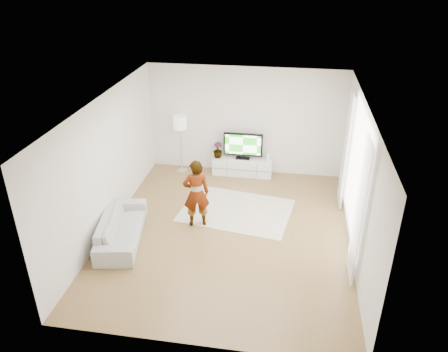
% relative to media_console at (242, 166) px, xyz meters
% --- Properties ---
extents(floor, '(6.00, 6.00, 0.00)m').
position_rel_media_console_xyz_m(floor, '(0.02, -2.76, -0.22)').
color(floor, olive).
rests_on(floor, ground).
extents(ceiling, '(6.00, 6.00, 0.00)m').
position_rel_media_console_xyz_m(ceiling, '(0.02, -2.76, 2.58)').
color(ceiling, white).
rests_on(ceiling, wall_back).
extents(wall_left, '(0.02, 6.00, 2.80)m').
position_rel_media_console_xyz_m(wall_left, '(-2.48, -2.76, 1.18)').
color(wall_left, silver).
rests_on(wall_left, floor).
extents(wall_right, '(0.02, 6.00, 2.80)m').
position_rel_media_console_xyz_m(wall_right, '(2.52, -2.76, 1.18)').
color(wall_right, silver).
rests_on(wall_right, floor).
extents(wall_back, '(5.00, 0.02, 2.80)m').
position_rel_media_console_xyz_m(wall_back, '(0.02, 0.24, 1.18)').
color(wall_back, silver).
rests_on(wall_back, floor).
extents(wall_front, '(5.00, 0.02, 2.80)m').
position_rel_media_console_xyz_m(wall_front, '(0.02, -5.76, 1.18)').
color(wall_front, silver).
rests_on(wall_front, floor).
extents(window, '(0.01, 2.60, 2.50)m').
position_rel_media_console_xyz_m(window, '(2.50, -2.46, 1.23)').
color(window, white).
rests_on(window, wall_right).
extents(curtain_near, '(0.04, 0.70, 2.60)m').
position_rel_media_console_xyz_m(curtain_near, '(2.42, -3.76, 1.13)').
color(curtain_near, white).
rests_on(curtain_near, floor).
extents(curtain_far, '(0.04, 0.70, 2.60)m').
position_rel_media_console_xyz_m(curtain_far, '(2.42, -1.16, 1.13)').
color(curtain_far, white).
rests_on(curtain_far, floor).
extents(media_console, '(1.56, 0.44, 0.44)m').
position_rel_media_console_xyz_m(media_console, '(0.00, 0.00, 0.00)').
color(media_console, white).
rests_on(media_console, floor).
extents(television, '(1.01, 0.20, 0.71)m').
position_rel_media_console_xyz_m(television, '(-0.00, 0.03, 0.60)').
color(television, black).
rests_on(television, media_console).
extents(game_console, '(0.08, 0.16, 0.21)m').
position_rel_media_console_xyz_m(game_console, '(0.68, -0.00, 0.32)').
color(game_console, white).
rests_on(game_console, media_console).
extents(potted_plant, '(0.25, 0.25, 0.42)m').
position_rel_media_console_xyz_m(potted_plant, '(-0.66, 0.00, 0.43)').
color(potted_plant, '#3F7238').
rests_on(potted_plant, media_console).
extents(rug, '(2.64, 2.08, 0.01)m').
position_rel_media_console_xyz_m(rug, '(0.09, -1.87, -0.21)').
color(rug, beige).
rests_on(rug, floor).
extents(player, '(0.64, 0.52, 1.51)m').
position_rel_media_console_xyz_m(player, '(-0.67, -2.56, 0.55)').
color(player, '#334772').
rests_on(player, rug).
extents(sofa, '(1.10, 2.05, 0.57)m').
position_rel_media_console_xyz_m(sofa, '(-2.06, -3.34, 0.07)').
color(sofa, '#B7B6B2').
rests_on(sofa, floor).
extents(floor_lamp, '(0.34, 0.34, 1.55)m').
position_rel_media_console_xyz_m(floor_lamp, '(-1.62, -0.06, 1.09)').
color(floor_lamp, silver).
rests_on(floor_lamp, floor).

